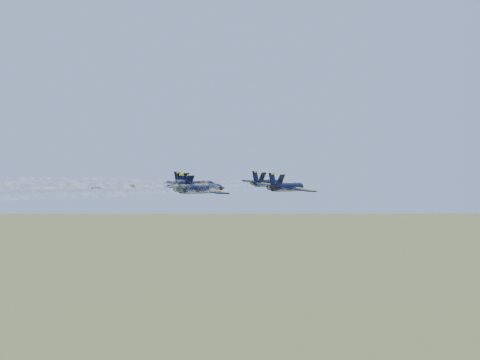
% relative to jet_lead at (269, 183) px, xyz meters
% --- Properties ---
extents(jet_lead, '(11.47, 15.64, 3.40)m').
position_rel_jet_lead_xyz_m(jet_lead, '(0.00, 0.00, 0.00)').
color(jet_lead, black).
extents(jet_left, '(11.47, 15.64, 3.40)m').
position_rel_jet_lead_xyz_m(jet_left, '(-14.08, -9.30, 0.00)').
color(jet_left, black).
extents(jet_right, '(11.47, 15.64, 3.40)m').
position_rel_jet_lead_xyz_m(jet_right, '(5.62, -16.01, 0.00)').
color(jet_right, black).
extents(jet_slot, '(11.47, 15.64, 3.40)m').
position_rel_jet_lead_xyz_m(jet_slot, '(-8.72, -24.87, 0.00)').
color(jet_slot, black).
extents(smoke_trail_lead, '(19.54, 55.72, 1.65)m').
position_rel_jet_lead_xyz_m(smoke_trail_lead, '(-13.40, -40.46, 0.03)').
color(smoke_trail_lead, white).
extents(smoke_trail_left, '(19.54, 55.72, 1.65)m').
position_rel_jet_lead_xyz_m(smoke_trail_left, '(-27.49, -49.76, 0.03)').
color(smoke_trail_left, white).
extents(smoke_trail_right, '(19.54, 55.72, 1.65)m').
position_rel_jet_lead_xyz_m(smoke_trail_right, '(-7.78, -56.46, 0.03)').
color(smoke_trail_right, white).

